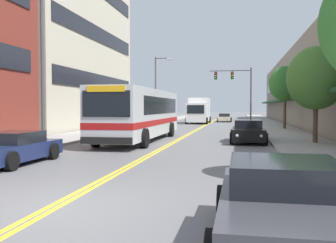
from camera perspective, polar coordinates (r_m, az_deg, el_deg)
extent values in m
plane|color=slate|center=(44.42, 5.87, -0.48)|extent=(240.00, 240.00, 0.00)
cube|color=#9E9B96|center=(45.61, -3.26, -0.32)|extent=(3.53, 106.00, 0.14)
cube|color=#9E9B96|center=(44.40, 15.26, -0.46)|extent=(3.53, 106.00, 0.14)
cube|color=yellow|center=(44.43, 5.74, -0.48)|extent=(0.14, 106.00, 0.01)
cube|color=yellow|center=(44.41, 6.00, -0.48)|extent=(0.14, 106.00, 0.01)
cube|color=black|center=(36.34, -10.30, 5.93)|extent=(0.08, 18.59, 1.40)
cube|color=black|center=(36.90, -10.35, 12.84)|extent=(0.08, 18.59, 1.40)
cube|color=gray|center=(45.28, 22.95, 4.80)|extent=(8.00, 68.00, 8.53)
cube|color=#1E4C28|center=(44.50, 17.18, 3.17)|extent=(1.10, 61.20, 0.24)
cube|color=black|center=(44.67, 17.86, 6.22)|extent=(0.08, 61.20, 1.40)
cube|color=silver|center=(23.18, -4.19, 1.35)|extent=(2.54, 12.22, 2.75)
cube|color=#B21919|center=(23.19, -4.19, -0.01)|extent=(2.56, 12.24, 0.32)
cube|color=black|center=(23.76, -3.82, 2.43)|extent=(2.57, 9.53, 0.99)
cube|color=black|center=(17.32, -9.43, 2.68)|extent=(2.29, 0.04, 1.21)
cube|color=yellow|center=(17.33, -9.46, 4.96)|extent=(1.83, 0.06, 0.28)
cube|color=black|center=(17.37, -9.42, -2.91)|extent=(2.49, 0.08, 0.32)
cylinder|color=black|center=(19.69, -10.97, -2.41)|extent=(0.30, 1.00, 1.00)
cylinder|color=black|center=(18.89, -3.62, -2.56)|extent=(0.30, 1.00, 1.00)
cylinder|color=black|center=(26.80, -5.02, -1.16)|extent=(0.30, 1.00, 1.00)
cylinder|color=black|center=(26.22, 0.46, -1.23)|extent=(0.30, 1.00, 1.00)
cube|color=#19234C|center=(14.79, -22.77, -4.20)|extent=(1.80, 4.47, 0.57)
cube|color=black|center=(14.90, -22.42, -2.24)|extent=(1.55, 1.97, 0.42)
cylinder|color=black|center=(13.16, -22.75, -5.60)|extent=(0.22, 0.64, 0.64)
cylinder|color=black|center=(16.46, -22.78, -4.06)|extent=(0.22, 0.64, 0.64)
cylinder|color=black|center=(15.53, -17.08, -4.36)|extent=(0.22, 0.64, 0.64)
cube|color=red|center=(17.02, -20.42, -3.25)|extent=(0.18, 0.04, 0.10)
cube|color=red|center=(16.39, -16.53, -3.41)|extent=(0.18, 0.04, 0.10)
cube|color=#232328|center=(34.43, -3.06, -0.39)|extent=(1.93, 4.49, 0.68)
cube|color=black|center=(34.59, -2.99, 0.54)|extent=(1.66, 1.98, 0.43)
cylinder|color=black|center=(33.35, -5.28, -0.82)|extent=(0.22, 0.63, 0.63)
cylinder|color=black|center=(32.86, -1.97, -0.86)|extent=(0.22, 0.63, 0.63)
cylinder|color=black|center=(36.03, -4.06, -0.59)|extent=(0.22, 0.63, 0.63)
cylinder|color=black|center=(35.58, -0.99, -0.62)|extent=(0.22, 0.63, 0.63)
sphere|color=silver|center=(32.42, -5.18, -0.50)|extent=(0.16, 0.16, 0.16)
sphere|color=silver|center=(32.07, -2.86, -0.52)|extent=(0.16, 0.16, 0.16)
cube|color=red|center=(36.79, -3.28, -0.17)|extent=(0.18, 0.04, 0.10)
cube|color=red|center=(36.48, -1.16, -0.19)|extent=(0.18, 0.04, 0.10)
cube|color=#38383D|center=(5.82, 17.50, -13.35)|extent=(1.84, 4.02, 0.68)
cube|color=black|center=(5.86, 17.37, -7.72)|extent=(1.58, 1.77, 0.43)
cylinder|color=black|center=(7.04, 8.42, -12.17)|extent=(0.22, 0.65, 0.65)
cylinder|color=black|center=(7.22, 23.90, -11.97)|extent=(0.22, 0.65, 0.65)
cube|color=red|center=(7.74, 10.76, -9.14)|extent=(0.18, 0.04, 0.10)
cube|color=red|center=(7.85, 20.61, -9.08)|extent=(0.18, 0.04, 0.10)
cube|color=black|center=(22.44, 12.10, -1.81)|extent=(1.79, 4.47, 0.66)
cube|color=black|center=(22.59, 12.10, -0.35)|extent=(1.54, 1.97, 0.46)
cylinder|color=black|center=(21.07, 9.69, -2.54)|extent=(0.22, 0.67, 0.67)
cylinder|color=black|center=(21.12, 14.68, -2.57)|extent=(0.22, 0.67, 0.67)
cylinder|color=black|center=(23.83, 9.81, -2.00)|extent=(0.22, 0.67, 0.67)
cylinder|color=black|center=(23.88, 14.22, -2.03)|extent=(0.22, 0.67, 0.67)
sphere|color=silver|center=(20.18, 10.47, -2.15)|extent=(0.16, 0.16, 0.16)
sphere|color=silver|center=(20.22, 14.03, -2.17)|extent=(0.16, 0.16, 0.16)
cube|color=red|center=(24.68, 10.48, -1.36)|extent=(0.18, 0.04, 0.10)
cube|color=red|center=(24.70, 13.47, -1.38)|extent=(0.18, 0.04, 0.10)
cube|color=beige|center=(53.53, 8.61, 0.44)|extent=(1.71, 4.55, 0.56)
cube|color=black|center=(53.70, 8.62, 0.98)|extent=(1.47, 2.00, 0.44)
cylinder|color=black|center=(52.16, 7.59, 0.25)|extent=(0.22, 0.62, 0.62)
cylinder|color=black|center=(52.10, 9.52, 0.24)|extent=(0.22, 0.62, 0.62)
cylinder|color=black|center=(54.98, 7.75, 0.35)|extent=(0.22, 0.62, 0.62)
cylinder|color=black|center=(54.92, 9.58, 0.33)|extent=(0.22, 0.62, 0.62)
sphere|color=silver|center=(51.26, 7.85, 0.40)|extent=(0.16, 0.16, 0.16)
sphere|color=silver|center=(51.21, 9.18, 0.39)|extent=(0.16, 0.16, 0.16)
cube|color=red|center=(55.84, 8.07, 0.55)|extent=(0.18, 0.04, 0.10)
cube|color=red|center=(55.79, 9.33, 0.54)|extent=(0.18, 0.04, 0.10)
cube|color=white|center=(45.49, 4.37, 1.35)|extent=(2.39, 2.01, 2.30)
cube|color=black|center=(44.46, 4.23, 1.86)|extent=(2.03, 0.04, 1.01)
cube|color=white|center=(48.81, 4.81, 1.83)|extent=(2.44, 4.69, 3.01)
cylinder|color=black|center=(45.66, 2.84, 0.13)|extent=(0.28, 0.84, 0.84)
cylinder|color=black|center=(45.39, 5.91, 0.11)|extent=(0.28, 0.84, 0.84)
cylinder|color=black|center=(50.38, 3.58, 0.32)|extent=(0.28, 0.84, 0.84)
cylinder|color=black|center=(50.13, 6.36, 0.30)|extent=(0.28, 0.84, 0.84)
cylinder|color=#47474C|center=(47.04, 12.52, 3.85)|extent=(0.18, 0.18, 6.93)
cylinder|color=#47474C|center=(47.22, 9.45, 7.65)|extent=(5.05, 0.11, 0.11)
cube|color=black|center=(47.16, 9.76, 6.93)|extent=(0.34, 0.26, 0.92)
sphere|color=red|center=(47.03, 9.76, 7.28)|extent=(0.18, 0.18, 0.18)
sphere|color=yellow|center=(47.00, 9.76, 6.94)|extent=(0.18, 0.18, 0.18)
sphere|color=green|center=(46.98, 9.75, 6.61)|extent=(0.18, 0.18, 0.18)
cylinder|color=black|center=(47.21, 9.76, 7.57)|extent=(0.02, 0.02, 0.14)
cube|color=black|center=(47.24, 7.29, 6.93)|extent=(0.34, 0.26, 0.92)
sphere|color=red|center=(47.11, 7.28, 7.28)|extent=(0.18, 0.18, 0.18)
sphere|color=yellow|center=(47.08, 7.28, 6.95)|extent=(0.18, 0.18, 0.18)
sphere|color=green|center=(47.06, 7.27, 6.61)|extent=(0.18, 0.18, 0.18)
cylinder|color=black|center=(47.29, 7.29, 7.57)|extent=(0.02, 0.02, 0.14)
cylinder|color=#47474C|center=(18.62, -18.58, 7.59)|extent=(0.16, 0.16, 7.71)
cylinder|color=#47474C|center=(41.42, -1.91, 4.59)|extent=(0.16, 0.16, 7.59)
cylinder|color=#47474C|center=(41.58, -0.94, 9.62)|extent=(1.44, 0.10, 0.10)
ellipsoid|color=#B2B2B7|center=(41.43, 0.05, 9.51)|extent=(0.56, 0.28, 0.20)
cylinder|color=brown|center=(21.89, 21.53, -0.15)|extent=(0.25, 0.25, 2.18)
ellipsoid|color=#42752D|center=(21.93, 21.62, 6.17)|extent=(3.12, 3.12, 3.43)
cylinder|color=brown|center=(35.28, 17.36, 1.26)|extent=(0.26, 0.26, 2.83)
ellipsoid|color=#2D6B28|center=(35.34, 17.41, 5.53)|extent=(2.87, 2.87, 3.15)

